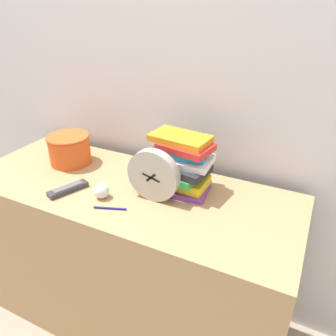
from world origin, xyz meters
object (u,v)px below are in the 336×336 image
desk_clock (153,176)px  crumpled_paper_ball (101,191)px  tv_remote (68,189)px  book_stack (181,164)px  pen (110,208)px  basket (69,148)px

desk_clock → crumpled_paper_ball: bearing=-156.7°
desk_clock → tv_remote: bearing=-162.8°
book_stack → pen: (-0.17, -0.25, -0.10)m
desk_clock → pen: bearing=-130.3°
desk_clock → tv_remote: (-0.33, -0.10, -0.09)m
basket → pen: basket is taller
basket → tv_remote: 0.27m
basket → tv_remote: bearing=-51.8°
basket → pen: 0.45m
desk_clock → basket: (-0.49, 0.10, -0.03)m
desk_clock → basket: 0.50m
basket → tv_remote: (0.16, -0.20, -0.06)m
book_stack → crumpled_paper_ball: (-0.24, -0.19, -0.08)m
crumpled_paper_ball → tv_remote: bearing=-171.1°
basket → crumpled_paper_ball: (0.31, -0.18, -0.04)m
pen → tv_remote: bearing=172.7°
book_stack → crumpled_paper_ball: bearing=-140.9°
crumpled_paper_ball → pen: size_ratio=0.51×
tv_remote → crumpled_paper_ball: 0.15m
tv_remote → pen: size_ratio=1.41×
tv_remote → crumpled_paper_ball: size_ratio=2.78×
pen → crumpled_paper_ball: bearing=144.9°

